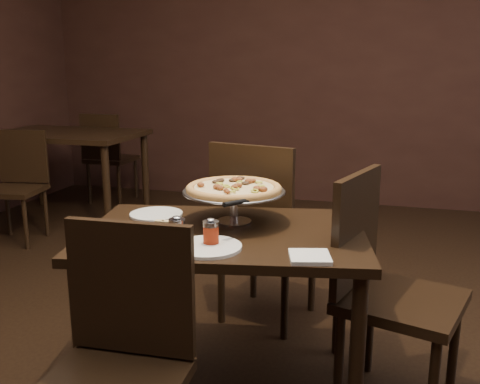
# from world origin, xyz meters

# --- Properties ---
(room) EXTENTS (6.04, 7.04, 2.84)m
(room) POSITION_xyz_m (0.06, 0.03, 1.40)
(room) COLOR black
(room) RESTS_ON ground
(dining_table) EXTENTS (1.27, 0.96, 0.72)m
(dining_table) POSITION_xyz_m (-0.05, 0.07, 0.62)
(dining_table) COLOR black
(dining_table) RESTS_ON ground
(background_table) EXTENTS (1.29, 0.86, 0.81)m
(background_table) POSITION_xyz_m (-2.20, 2.22, 0.70)
(background_table) COLOR black
(background_table) RESTS_ON ground
(pizza_stand) EXTENTS (0.45, 0.45, 0.18)m
(pizza_stand) POSITION_xyz_m (-0.05, 0.19, 0.87)
(pizza_stand) COLOR silver
(pizza_stand) RESTS_ON dining_table
(parmesan_shaker) EXTENTS (0.06, 0.06, 0.11)m
(parmesan_shaker) POSITION_xyz_m (-0.18, -0.14, 0.77)
(parmesan_shaker) COLOR beige
(parmesan_shaker) RESTS_ON dining_table
(pepper_flake_shaker) EXTENTS (0.06, 0.06, 0.11)m
(pepper_flake_shaker) POSITION_xyz_m (-0.04, -0.13, 0.77)
(pepper_flake_shaker) COLOR maroon
(pepper_flake_shaker) RESTS_ON dining_table
(packet_caddy) EXTENTS (0.09, 0.09, 0.07)m
(packet_caddy) POSITION_xyz_m (-0.26, -0.08, 0.75)
(packet_caddy) COLOR black
(packet_caddy) RESTS_ON dining_table
(napkin_stack) EXTENTS (0.17, 0.17, 0.02)m
(napkin_stack) POSITION_xyz_m (0.34, -0.17, 0.73)
(napkin_stack) COLOR silver
(napkin_stack) RESTS_ON dining_table
(plate_left) EXTENTS (0.24, 0.24, 0.01)m
(plate_left) POSITION_xyz_m (-0.42, 0.20, 0.73)
(plate_left) COLOR white
(plate_left) RESTS_ON dining_table
(plate_near) EXTENTS (0.26, 0.26, 0.01)m
(plate_near) POSITION_xyz_m (-0.05, -0.16, 0.73)
(plate_near) COLOR white
(plate_near) RESTS_ON dining_table
(serving_spatula) EXTENTS (0.17, 0.17, 0.02)m
(serving_spatula) POSITION_xyz_m (0.03, -0.02, 0.86)
(serving_spatula) COLOR silver
(serving_spatula) RESTS_ON pizza_stand
(chair_far) EXTENTS (0.57, 0.57, 1.00)m
(chair_far) POSITION_xyz_m (-0.04, 0.70, 0.55)
(chair_far) COLOR black
(chair_far) RESTS_ON ground
(chair_near) EXTENTS (0.44, 0.44, 0.91)m
(chair_near) POSITION_xyz_m (-0.19, -0.63, 0.50)
(chair_near) COLOR black
(chair_near) RESTS_ON ground
(chair_side) EXTENTS (0.56, 0.56, 0.97)m
(chair_side) POSITION_xyz_m (0.60, 0.15, 0.53)
(chair_side) COLOR black
(chair_side) RESTS_ON ground
(bg_chair_far) EXTENTS (0.45, 0.45, 0.92)m
(bg_chair_far) POSITION_xyz_m (-2.17, 2.86, 0.50)
(bg_chair_far) COLOR black
(bg_chair_far) RESTS_ON ground
(bg_chair_near) EXTENTS (0.47, 0.47, 0.88)m
(bg_chair_near) POSITION_xyz_m (-2.26, 1.59, 0.48)
(bg_chair_near) COLOR black
(bg_chair_near) RESTS_ON ground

